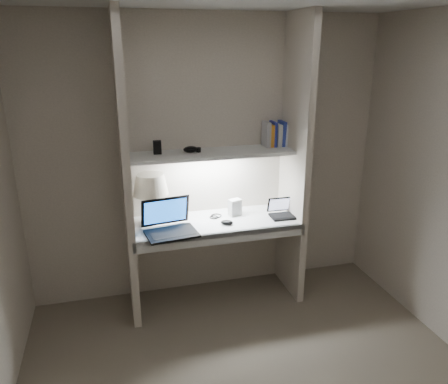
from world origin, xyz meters
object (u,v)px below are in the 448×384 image
object	(u,v)px
table_lamp	(151,190)
laptop_netbook	(283,212)
laptop_main	(169,225)
speaker	(235,207)
book_row	(275,134)

from	to	relation	value
table_lamp	laptop_netbook	world-z (taller)	table_lamp
laptop_main	speaker	xyz separation A→B (m)	(0.62, 0.21, 0.01)
table_lamp	laptop_netbook	bearing A→B (deg)	-7.11
laptop_netbook	book_row	world-z (taller)	book_row
laptop_netbook	speaker	xyz separation A→B (m)	(-0.41, 0.12, 0.04)
speaker	book_row	bearing A→B (deg)	-2.80
laptop_main	book_row	xyz separation A→B (m)	(1.02, 0.32, 0.64)
table_lamp	speaker	size ratio (longest dim) A/B	2.90
laptop_netbook	speaker	world-z (taller)	laptop_netbook
table_lamp	laptop_main	xyz separation A→B (m)	(0.11, -0.23, -0.23)
laptop_netbook	book_row	xyz separation A→B (m)	(-0.01, 0.23, 0.66)
table_lamp	laptop_netbook	distance (m)	1.19
table_lamp	speaker	distance (m)	0.77
book_row	speaker	bearing A→B (deg)	-165.69
laptop_main	laptop_netbook	world-z (taller)	laptop_main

